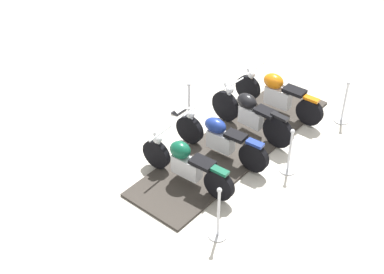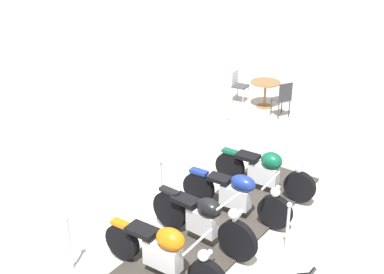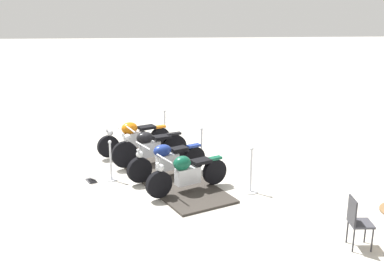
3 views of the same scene
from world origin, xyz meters
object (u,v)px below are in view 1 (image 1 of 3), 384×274
Objects in this scene: motorcycle_black at (250,113)px; motorcycle_forest at (185,163)px; stanchion_left_front at (343,109)px; info_placard at (179,110)px; stanchion_left_rear at (218,221)px; stanchion_right_mid at (189,109)px; motorcycle_navy at (219,138)px; stanchion_left_mid at (289,158)px; motorcycle_copper at (277,93)px.

motorcycle_forest is (1.95, 0.90, -0.04)m from motorcycle_black.
stanchion_left_front is (-2.16, 0.46, -0.23)m from motorcycle_black.
motorcycle_black is 1.85m from info_placard.
motorcycle_black is 3.14m from stanchion_left_rear.
stanchion_right_mid is 2.60× the size of info_placard.
motorcycle_navy is 1.94× the size of stanchion_left_front.
stanchion_left_mid is at bearing -161.78° from motorcycle_navy.
stanchion_right_mid is at bearing 25.82° from motorcycle_black.
stanchion_left_front is at bearing -118.91° from motorcycle_navy.
motorcycle_forest is at bearing 92.90° from motorcycle_black.
info_placard is at bearing -103.78° from stanchion_left_rear.
info_placard is (3.23, -1.90, -0.26)m from stanchion_left_front.
motorcycle_black reaches higher than stanchion_left_mid.
stanchion_left_rear is (2.97, 2.87, -0.19)m from motorcycle_copper.
motorcycle_forest is at bearing -14.72° from stanchion_left_mid.
stanchion_right_mid is (1.03, -0.93, -0.17)m from motorcycle_black.
motorcycle_copper is at bearing -115.02° from stanchion_left_mid.
stanchion_right_mid is at bearing -23.58° from stanchion_left_front.
info_placard is at bearing 14.44° from motorcycle_black.
stanchion_left_rear reaches higher than stanchion_left_front.
motorcycle_forest is at bearing 86.33° from motorcycle_navy.
stanchion_right_mid is (1.11, -2.37, 0.05)m from stanchion_left_mid.
stanchion_left_front is at bearing 156.42° from stanchion_right_mid.
motorcycle_forest is 1.89× the size of stanchion_left_front.
motorcycle_copper is 2.10m from stanchion_left_mid.
motorcycle_navy is at bearing 88.30° from motorcycle_copper.
stanchion_left_rear is at bearing 25.08° from stanchion_left_front.
motorcycle_navy is at bearing 92.21° from stanchion_right_mid.
motorcycle_navy is (1.94, 0.91, -0.04)m from motorcycle_copper.
stanchion_left_rear is at bearing 73.74° from stanchion_right_mid.
stanchion_left_rear is (2.01, 2.41, -0.20)m from motorcycle_black.
motorcycle_forest is at bearing 63.47° from stanchion_right_mid.
motorcycle_copper is 1.86× the size of stanchion_left_rear.
stanchion_left_rear is at bearing 107.19° from motorcycle_copper.
stanchion_left_rear reaches higher than stanchion_right_mid.
stanchion_left_rear reaches higher than motorcycle_copper.
motorcycle_navy is 1.96× the size of stanchion_left_mid.
stanchion_right_mid is at bearing 49.84° from motorcycle_copper.
stanchion_right_mid reaches higher than motorcycle_navy.
stanchion_left_mid reaches higher than motorcycle_copper.
stanchion_left_front is 4.60m from stanchion_left_rear.
motorcycle_black reaches higher than motorcycle_navy.
stanchion_right_mid is 3.48m from stanchion_left_front.
motorcycle_black is 1.94× the size of stanchion_right_mid.
motorcycle_black is 1.83× the size of stanchion_left_rear.
stanchion_right_mid is 1.02× the size of stanchion_left_front.
stanchion_left_rear reaches higher than info_placard.
stanchion_left_mid is at bearing 25.08° from stanchion_left_front.
info_placard is (-0.94, -3.85, -0.28)m from stanchion_left_rear.
stanchion_left_front is at bearing -154.92° from stanchion_left_mid.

